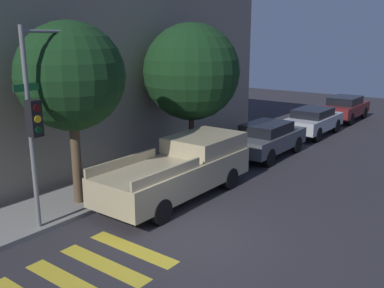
{
  "coord_description": "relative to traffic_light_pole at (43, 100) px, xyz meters",
  "views": [
    {
      "loc": [
        -7.85,
        -6.02,
        4.98
      ],
      "look_at": [
        2.88,
        2.1,
        1.6
      ],
      "focal_mm": 40.0,
      "sensor_mm": 36.0,
      "label": 1
    }
  ],
  "objects": [
    {
      "name": "ground_plane",
      "position": [
        1.62,
        -3.37,
        -3.44
      ],
      "size": [
        60.0,
        60.0,
        0.0
      ],
      "primitive_type": "plane",
      "color": "#2D2B30"
    },
    {
      "name": "sidewalk",
      "position": [
        1.62,
        0.93,
        -3.37
      ],
      "size": [
        26.0,
        2.2,
        0.14
      ],
      "primitive_type": "cube",
      "color": "gray",
      "rests_on": "ground"
    },
    {
      "name": "crosswalk",
      "position": [
        -0.98,
        -2.57,
        -3.44
      ],
      "size": [
        3.21,
        2.6,
        0.0
      ],
      "color": "gold",
      "rests_on": "ground"
    },
    {
      "name": "traffic_light_pole",
      "position": [
        0.0,
        0.0,
        0.0
      ],
      "size": [
        2.14,
        0.56,
        5.26
      ],
      "color": "slate",
      "rests_on": "ground"
    },
    {
      "name": "pickup_truck",
      "position": [
        3.95,
        -1.27,
        -2.52
      ],
      "size": [
        5.67,
        2.04,
        1.77
      ],
      "color": "tan",
      "rests_on": "ground"
    },
    {
      "name": "sedan_near_corner",
      "position": [
        9.79,
        -1.27,
        -2.65
      ],
      "size": [
        4.21,
        1.77,
        1.46
      ],
      "color": "#4C5156",
      "rests_on": "ground"
    },
    {
      "name": "sedan_middle",
      "position": [
        14.89,
        -1.27,
        -2.67
      ],
      "size": [
        4.27,
        1.77,
        1.41
      ],
      "color": "#B7BABF",
      "rests_on": "ground"
    },
    {
      "name": "sedan_far_end",
      "position": [
        19.96,
        -1.27,
        -2.64
      ],
      "size": [
        4.33,
        1.78,
        1.47
      ],
      "color": "maroon",
      "rests_on": "ground"
    },
    {
      "name": "tree_near_corner",
      "position": [
        1.37,
        0.66,
        0.45
      ],
      "size": [
        3.09,
        3.09,
        5.45
      ],
      "color": "brown",
      "rests_on": "ground"
    },
    {
      "name": "tree_midblock",
      "position": [
        7.0,
        0.66,
        0.23
      ],
      "size": [
        3.73,
        3.73,
        5.53
      ],
      "color": "#42301E",
      "rests_on": "ground"
    }
  ]
}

